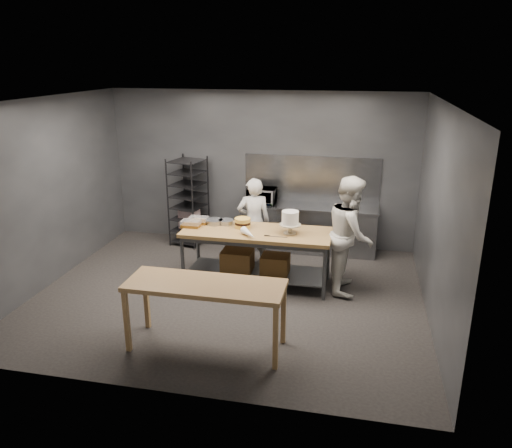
{
  "coord_description": "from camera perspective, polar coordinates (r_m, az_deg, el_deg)",
  "views": [
    {
      "loc": [
        1.9,
        -6.9,
        3.57
      ],
      "look_at": [
        0.34,
        0.47,
        1.05
      ],
      "focal_mm": 35.0,
      "sensor_mm": 36.0,
      "label": 1
    }
  ],
  "objects": [
    {
      "name": "chef_behind",
      "position": [
        8.83,
        -0.26,
        0.21
      ],
      "size": [
        0.67,
        0.53,
        1.6
      ],
      "primitive_type": "imported",
      "rotation": [
        0.0,
        0.0,
        3.43
      ],
      "color": "silver",
      "rests_on": "ground"
    },
    {
      "name": "piping_bag",
      "position": [
        7.72,
        -0.83,
        -1.11
      ],
      "size": [
        0.33,
        0.37,
        0.12
      ],
      "primitive_type": "cone",
      "rotation": [
        1.57,
        0.0,
        0.67
      ],
      "color": "white",
      "rests_on": "work_table"
    },
    {
      "name": "speed_rack",
      "position": [
        9.96,
        -7.72,
        2.5
      ],
      "size": [
        0.72,
        0.76,
        1.75
      ],
      "color": "black",
      "rests_on": "ground"
    },
    {
      "name": "layer_cake",
      "position": [
        8.16,
        -1.53,
        0.13
      ],
      "size": [
        0.26,
        0.26,
        0.16
      ],
      "color": "#F4C24D",
      "rests_on": "work_table"
    },
    {
      "name": "pastry_clamshells",
      "position": [
        8.35,
        -7.03,
        0.25
      ],
      "size": [
        0.37,
        0.42,
        0.11
      ],
      "color": "#8A5D1B",
      "rests_on": "work_table"
    },
    {
      "name": "cake_pans",
      "position": [
        8.37,
        -4.22,
        0.25
      ],
      "size": [
        0.47,
        0.3,
        0.07
      ],
      "color": "gray",
      "rests_on": "work_table"
    },
    {
      "name": "microwave",
      "position": [
        9.6,
        0.66,
        3.26
      ],
      "size": [
        0.54,
        0.37,
        0.3
      ],
      "primitive_type": "imported",
      "color": "black",
      "rests_on": "back_counter"
    },
    {
      "name": "back_wall",
      "position": [
        9.81,
        0.55,
        6.31
      ],
      "size": [
        6.0,
        0.04,
        3.0
      ],
      "primitive_type": "cube",
      "color": "#4C4F54",
      "rests_on": "ground"
    },
    {
      "name": "back_counter",
      "position": [
        9.64,
        5.99,
        -0.48
      ],
      "size": [
        2.6,
        0.6,
        0.9
      ],
      "color": "slate",
      "rests_on": "ground"
    },
    {
      "name": "splashback_panel",
      "position": [
        9.68,
        6.36,
        5.12
      ],
      "size": [
        2.6,
        0.02,
        0.9
      ],
      "primitive_type": "cube",
      "color": "slate",
      "rests_on": "back_counter"
    },
    {
      "name": "work_table",
      "position": [
        8.15,
        -0.08,
        -3.08
      ],
      "size": [
        2.4,
        0.9,
        0.92
      ],
      "color": "olive",
      "rests_on": "ground"
    },
    {
      "name": "near_counter",
      "position": [
        6.32,
        -5.82,
        -7.46
      ],
      "size": [
        2.0,
        0.7,
        0.9
      ],
      "color": "olive",
      "rests_on": "ground"
    },
    {
      "name": "frosted_cake_stand",
      "position": [
        7.85,
        3.93,
        0.52
      ],
      "size": [
        0.34,
        0.34,
        0.37
      ],
      "color": "#BCB297",
      "rests_on": "work_table"
    },
    {
      "name": "chef_right",
      "position": [
        7.96,
        10.74,
        -1.18
      ],
      "size": [
        0.72,
        0.92,
        1.87
      ],
      "primitive_type": "imported",
      "rotation": [
        0.0,
        0.0,
        1.59
      ],
      "color": "silver",
      "rests_on": "ground"
    },
    {
      "name": "offset_spatula",
      "position": [
        7.77,
        1.9,
        -1.41
      ],
      "size": [
        0.37,
        0.02,
        0.02
      ],
      "color": "slate",
      "rests_on": "work_table"
    },
    {
      "name": "ground",
      "position": [
        8.0,
        -3.08,
        -8.05
      ],
      "size": [
        6.0,
        6.0,
        0.0
      ],
      "primitive_type": "plane",
      "color": "black",
      "rests_on": "ground"
    }
  ]
}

